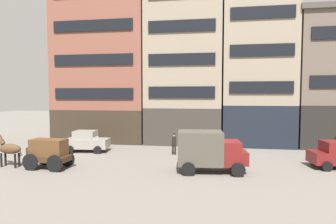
# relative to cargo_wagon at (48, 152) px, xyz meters

# --- Properties ---
(ground_plane) EXTENTS (120.00, 120.00, 0.00)m
(ground_plane) POSITION_rel_cargo_wagon_xyz_m (10.45, 1.39, -1.15)
(ground_plane) COLOR slate
(building_far_left) EXTENTS (10.19, 5.78, 17.19)m
(building_far_left) POSITION_rel_cargo_wagon_xyz_m (-0.76, 11.77, 7.49)
(building_far_left) COLOR #33281E
(building_far_left) RESTS_ON ground_plane
(building_center_left) EXTENTS (7.99, 5.78, 16.46)m
(building_center_left) POSITION_rel_cargo_wagon_xyz_m (7.98, 11.77, 7.13)
(building_center_left) COLOR #38332D
(building_center_left) RESTS_ON ground_plane
(building_center_right) EXTENTS (7.16, 5.78, 17.72)m
(building_center_right) POSITION_rel_cargo_wagon_xyz_m (15.20, 11.77, 7.76)
(building_center_right) COLOR black
(building_center_right) RESTS_ON ground_plane
(cargo_wagon) EXTENTS (2.98, 1.66, 1.98)m
(cargo_wagon) POSITION_rel_cargo_wagon_xyz_m (0.00, 0.00, 0.00)
(cargo_wagon) COLOR #3D2819
(cargo_wagon) RESTS_ON ground_plane
(draft_horse) EXTENTS (2.35, 0.69, 2.30)m
(draft_horse) POSITION_rel_cargo_wagon_xyz_m (-2.95, 0.00, 0.12)
(draft_horse) COLOR #513823
(draft_horse) RESTS_ON ground_plane
(delivery_truck_near) EXTENTS (4.47, 2.43, 2.62)m
(delivery_truck_near) POSITION_rel_cargo_wagon_xyz_m (10.68, 0.81, 0.28)
(delivery_truck_near) COLOR maroon
(delivery_truck_near) RESTS_ON ground_plane
(sedan_light) EXTENTS (3.82, 2.11, 1.83)m
(sedan_light) POSITION_rel_cargo_wagon_xyz_m (0.09, 5.59, -0.23)
(sedan_light) COLOR gray
(sedan_light) RESTS_ON ground_plane
(pedestrian_officer) EXTENTS (0.51, 0.51, 1.79)m
(pedestrian_officer) POSITION_rel_cargo_wagon_xyz_m (7.77, 5.57, -0.17)
(pedestrian_officer) COLOR black
(pedestrian_officer) RESTS_ON ground_plane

